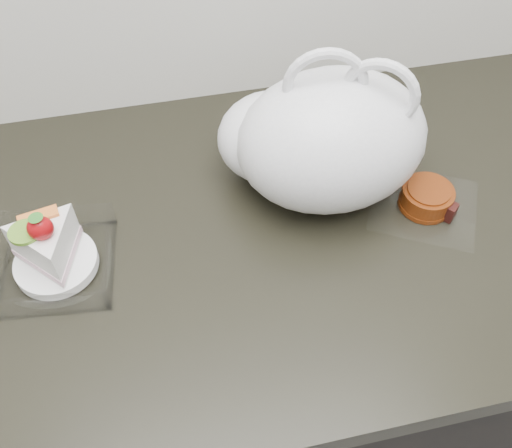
% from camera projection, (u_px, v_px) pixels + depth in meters
% --- Properties ---
extents(counter, '(2.04, 0.64, 0.90)m').
position_uv_depth(counter, '(250.00, 363.00, 1.17)').
color(counter, black).
rests_on(counter, ground).
extents(cake_tray, '(0.17, 0.17, 0.12)m').
position_uv_depth(cake_tray, '(52.00, 254.00, 0.76)').
color(cake_tray, white).
rests_on(cake_tray, counter).
extents(mooncake_wrap, '(0.20, 0.20, 0.04)m').
position_uv_depth(mooncake_wrap, '(427.00, 200.00, 0.84)').
color(mooncake_wrap, white).
rests_on(mooncake_wrap, counter).
extents(plastic_bag, '(0.34, 0.29, 0.25)m').
position_uv_depth(plastic_bag, '(319.00, 139.00, 0.80)').
color(plastic_bag, white).
rests_on(plastic_bag, counter).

